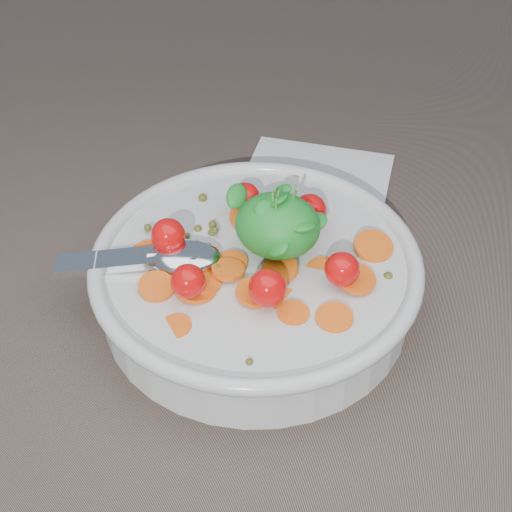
# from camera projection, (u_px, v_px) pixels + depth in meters

# --- Properties ---
(ground) EXTENTS (6.00, 6.00, 0.00)m
(ground) POSITION_uv_depth(u_px,v_px,m) (247.00, 314.00, 0.63)
(ground) COLOR #6F5B4F
(ground) RESTS_ON ground
(bowl) EXTENTS (0.31, 0.28, 0.12)m
(bowl) POSITION_uv_depth(u_px,v_px,m) (256.00, 276.00, 0.62)
(bowl) COLOR silver
(bowl) RESTS_ON ground
(napkin) EXTENTS (0.16, 0.14, 0.01)m
(napkin) POSITION_uv_depth(u_px,v_px,m) (315.00, 181.00, 0.77)
(napkin) COLOR white
(napkin) RESTS_ON ground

